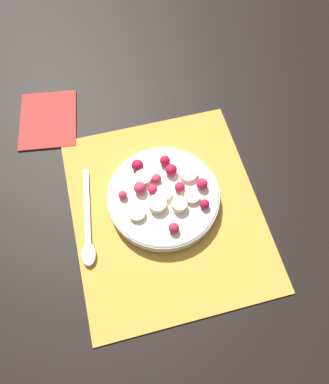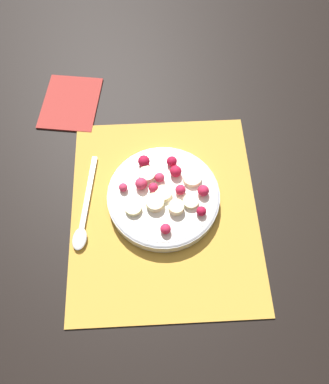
# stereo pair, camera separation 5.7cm
# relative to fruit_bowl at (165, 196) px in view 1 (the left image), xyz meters

# --- Properties ---
(ground_plane) EXTENTS (3.00, 3.00, 0.00)m
(ground_plane) POSITION_rel_fruit_bowl_xyz_m (0.02, -0.00, -0.02)
(ground_plane) COLOR black
(placemat) EXTENTS (0.38, 0.32, 0.01)m
(placemat) POSITION_rel_fruit_bowl_xyz_m (0.02, -0.00, -0.02)
(placemat) COLOR gold
(placemat) RESTS_ON ground_plane
(fruit_bowl) EXTENTS (0.19, 0.19, 0.05)m
(fruit_bowl) POSITION_rel_fruit_bowl_xyz_m (0.00, 0.00, 0.00)
(fruit_bowl) COLOR silver
(fruit_bowl) RESTS_ON placemat
(spoon) EXTENTS (0.18, 0.04, 0.01)m
(spoon) POSITION_rel_fruit_bowl_xyz_m (0.03, -0.14, -0.01)
(spoon) COLOR silver
(spoon) RESTS_ON placemat
(napkin) EXTENTS (0.15, 0.13, 0.01)m
(napkin) POSITION_rel_fruit_bowl_xyz_m (-0.23, -0.18, -0.02)
(napkin) COLOR #A3332D
(napkin) RESTS_ON ground_plane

